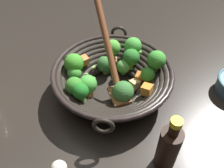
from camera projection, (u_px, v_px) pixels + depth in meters
The scene contains 4 objects.
ground_plane at pixel (112, 91), 0.75m from camera, with size 4.00×4.00×0.00m, color #28231E.
wok at pixel (112, 76), 0.71m from camera, with size 0.34×0.36×0.27m.
soy_sauce_bottle at pixel (168, 148), 0.54m from camera, with size 0.05×0.05×0.17m.
garlic_bulb at pixel (59, 168), 0.56m from camera, with size 0.04×0.04×0.04m, color silver.
Camera 1 is at (-0.28, 0.41, 0.56)m, focal length 39.45 mm.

